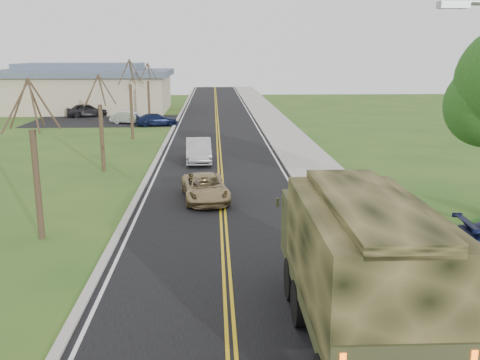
{
  "coord_description": "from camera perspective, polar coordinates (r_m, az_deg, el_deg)",
  "views": [
    {
      "loc": [
        -0.37,
        -9.76,
        6.98
      ],
      "look_at": [
        0.7,
        11.74,
        1.8
      ],
      "focal_mm": 40.0,
      "sensor_mm": 36.0,
      "label": 1
    }
  ],
  "objects": [
    {
      "name": "lot_car_navy",
      "position": [
        52.46,
        -8.89,
        6.37
      ],
      "size": [
        4.37,
        2.68,
        1.18
      ],
      "primitive_type": "imported",
      "rotation": [
        0.0,
        0.0,
        1.84
      ],
      "color": "#0E1534",
      "rests_on": "ground"
    },
    {
      "name": "curb_left",
      "position": [
        50.38,
        -7.16,
        5.52
      ],
      "size": [
        0.3,
        120.0,
        0.1
      ],
      "primitive_type": "cube",
      "color": "#9E998E",
      "rests_on": "ground"
    },
    {
      "name": "utility_box_near",
      "position": [
        14.4,
        23.98,
        -14.48
      ],
      "size": [
        0.69,
        0.61,
        0.8
      ],
      "primitive_type": "cube",
      "rotation": [
        0.0,
        0.0,
        -0.19
      ],
      "color": "#18451C",
      "rests_on": "sidewalk_right"
    },
    {
      "name": "curb_right",
      "position": [
        50.44,
        2.33,
        5.63
      ],
      "size": [
        0.3,
        120.0,
        0.12
      ],
      "primitive_type": "cube",
      "color": "#9E998E",
      "rests_on": "ground"
    },
    {
      "name": "commercial_building",
      "position": [
        67.7,
        -16.4,
        9.35
      ],
      "size": [
        25.5,
        21.5,
        5.65
      ],
      "color": "tan",
      "rests_on": "ground"
    },
    {
      "name": "bare_tree_a",
      "position": [
        21.3,
        -20.93,
        0.82
      ],
      "size": [
        1.93,
        2.26,
        6.08
      ],
      "color": "#38281C",
      "rests_on": "ground"
    },
    {
      "name": "road",
      "position": [
        50.25,
        -2.41,
        5.54
      ],
      "size": [
        8.0,
        120.0,
        0.01
      ],
      "primitive_type": "cube",
      "color": "black",
      "rests_on": "ground"
    },
    {
      "name": "lot_car_silver",
      "position": [
        54.4,
        -11.63,
        6.56
      ],
      "size": [
        4.12,
        2.38,
        1.28
      ],
      "primitive_type": "imported",
      "rotation": [
        0.0,
        0.0,
        1.29
      ],
      "color": "#BBBBC0",
      "rests_on": "ground"
    },
    {
      "name": "bare_tree_b",
      "position": [
        32.76,
        -14.57,
        5.19
      ],
      "size": [
        1.83,
        2.14,
        5.73
      ],
      "color": "#38281C",
      "rests_on": "ground"
    },
    {
      "name": "sedan_silver",
      "position": [
        34.7,
        -4.43,
        3.15
      ],
      "size": [
        1.79,
        4.64,
        1.51
      ],
      "primitive_type": "imported",
      "rotation": [
        0.0,
        0.0,
        0.04
      ],
      "color": "#ADAEB2",
      "rests_on": "ground"
    },
    {
      "name": "bare_tree_c",
      "position": [
        44.46,
        -11.53,
        7.83
      ],
      "size": [
        2.04,
        2.39,
        6.42
      ],
      "color": "#38281C",
      "rests_on": "ground"
    },
    {
      "name": "military_truck",
      "position": [
        13.13,
        12.31,
        -8.07
      ],
      "size": [
        2.8,
        7.79,
        3.87
      ],
      "rotation": [
        0.0,
        0.0,
        -0.01
      ],
      "color": "black",
      "rests_on": "ground"
    },
    {
      "name": "lot_car_dark",
      "position": [
        61.36,
        -16.01,
        7.17
      ],
      "size": [
        4.67,
        3.04,
        1.48
      ],
      "primitive_type": "imported",
      "rotation": [
        0.0,
        0.0,
        1.9
      ],
      "color": "black",
      "rests_on": "ground"
    },
    {
      "name": "bare_tree_d",
      "position": [
        56.33,
        -9.72,
        8.83
      ],
      "size": [
        1.88,
        2.2,
        5.91
      ],
      "color": "#38281C",
      "rests_on": "ground"
    },
    {
      "name": "sidewalk_right",
      "position": [
        50.63,
        4.31,
        5.62
      ],
      "size": [
        3.2,
        120.0,
        0.1
      ],
      "primitive_type": "cube",
      "color": "#9E998E",
      "rests_on": "ground"
    },
    {
      "name": "suv_champagne",
      "position": [
        25.74,
        -3.74,
        -0.82
      ],
      "size": [
        2.57,
        4.63,
        1.23
      ],
      "primitive_type": "imported",
      "rotation": [
        0.0,
        0.0,
        0.12
      ],
      "color": "#A08A5A",
      "rests_on": "ground"
    }
  ]
}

